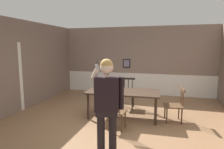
{
  "coord_description": "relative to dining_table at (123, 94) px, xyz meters",
  "views": [
    {
      "loc": [
        1.17,
        -4.53,
        1.95
      ],
      "look_at": [
        0.13,
        -0.86,
        1.4
      ],
      "focal_mm": 30.56,
      "sensor_mm": 36.0,
      "label": 1
    }
  ],
  "objects": [
    {
      "name": "ground_plane",
      "position": [
        -0.06,
        -0.51,
        -0.67
      ],
      "size": [
        7.49,
        7.49,
        0.0
      ],
      "primitive_type": "plane",
      "color": "#846042"
    },
    {
      "name": "room_left_partition",
      "position": [
        -3.22,
        -0.51,
        0.72
      ],
      "size": [
        0.13,
        6.81,
        2.79
      ],
      "color": "#756056",
      "rests_on": "ground_plane"
    },
    {
      "name": "chair_by_doorway",
      "position": [
        0.03,
        -0.86,
        -0.22
      ],
      "size": [
        0.43,
        0.43,
        0.93
      ],
      "rotation": [
        0.0,
        0.0,
        -0.06
      ],
      "color": "#513823",
      "rests_on": "ground_plane"
    },
    {
      "name": "chair_at_table_head",
      "position": [
        1.38,
        0.06,
        -0.22
      ],
      "size": [
        0.52,
        0.52,
        0.9
      ],
      "rotation": [
        0.0,
        0.0,
        1.71
      ],
      "color": "#513823",
      "rests_on": "ground_plane"
    },
    {
      "name": "chair_near_window",
      "position": [
        -0.04,
        0.86,
        -0.2
      ],
      "size": [
        0.46,
        0.46,
        0.96
      ],
      "rotation": [
        0.0,
        0.0,
        3.21
      ],
      "color": "black",
      "rests_on": "ground_plane"
    },
    {
      "name": "dining_table",
      "position": [
        0.0,
        0.0,
        0.0
      ],
      "size": [
        2.03,
        1.02,
        0.75
      ],
      "rotation": [
        0.0,
        0.0,
        0.04
      ],
      "color": "#38281E",
      "rests_on": "ground_plane"
    },
    {
      "name": "person_figure",
      "position": [
        0.15,
        -1.97,
        0.36
      ],
      "size": [
        0.56,
        0.33,
        1.76
      ],
      "rotation": [
        0.0,
        0.0,
        3.41
      ],
      "color": "black",
      "rests_on": "ground_plane"
    },
    {
      "name": "room_back_partition",
      "position": [
        -0.06,
        2.9,
        0.67
      ],
      "size": [
        6.32,
        0.17,
        2.79
      ],
      "color": "gray",
      "rests_on": "ground_plane"
    }
  ]
}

